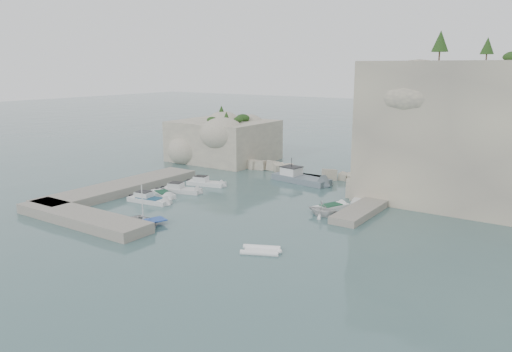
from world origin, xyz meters
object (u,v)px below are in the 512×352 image
Objects in this scene: motorboat_a at (206,185)px; inflatable_dinghy at (261,252)px; tender_east_c at (360,203)px; motorboat_c at (163,196)px; tender_east_b at (331,210)px; work_boat at (301,182)px; motorboat_d at (149,202)px; tender_east_d at (365,198)px; motorboat_b at (182,192)px; tender_east_a at (323,216)px; rowboat at (144,227)px.

motorboat_a is 26.84m from inflatable_dinghy.
tender_east_c reaches higher than inflatable_dinghy.
motorboat_c reaches higher than inflatable_dinghy.
work_boat reaches higher than tender_east_b.
motorboat_a is at bearing 83.52° from motorboat_d.
tender_east_c is 0.52× the size of work_boat.
tender_east_d reaches higher than inflatable_dinghy.
motorboat_a is 1.59× the size of inflatable_dinghy.
motorboat_b is 0.59× the size of work_boat.
tender_east_a is 0.71× the size of tender_east_b.
motorboat_b is 1.66× the size of tender_east_a.
motorboat_a reaches higher than inflatable_dinghy.
tender_east_b is at bearing -38.28° from work_boat.
motorboat_b is at bearing -117.44° from work_boat.
work_boat reaches higher than tender_east_d.
rowboat is 26.33m from tender_east_c.
motorboat_d is at bearing 138.97° from tender_east_b.
tender_east_d is 0.45× the size of work_boat.
motorboat_a is (0.69, 7.77, 0.00)m from motorboat_c.
tender_east_b is (-0.38, 2.80, 0.00)m from tender_east_a.
inflatable_dinghy is (14.18, 0.85, 0.00)m from rowboat.
tender_east_c is at bearing -4.50° from motorboat_a.
motorboat_a is 20.61m from tender_east_a.
tender_east_d is at bearing -5.58° from tender_east_a.
motorboat_c is 20.13m from work_boat.
motorboat_a is 10.89m from motorboat_d.
motorboat_c is 0.92× the size of rowboat.
tender_east_d reaches higher than motorboat_a.
motorboat_b is 17.44m from work_boat.
work_boat is at bearing 70.20° from tender_east_d.
motorboat_c is 0.78× the size of motorboat_d.
tender_east_d reaches higher than tender_east_c.
work_boat is (3.49, 27.21, 0.00)m from rowboat.
motorboat_c is 21.28m from tender_east_a.
motorboat_b is at bearing 97.68° from tender_east_c.
tender_east_c is at bearing 4.24° from tender_east_b.
tender_east_a is 10.19m from tender_east_d.
tender_east_c is (22.17, 11.52, 0.00)m from motorboat_c.
motorboat_d is 6.00m from motorboat_b.
motorboat_b is 23.99m from tender_east_d.
tender_east_d is (14.56, 24.18, 0.00)m from rowboat.
inflatable_dinghy is at bearing -23.38° from motorboat_d.
motorboat_d is at bearing 108.27° from tender_east_a.
rowboat is at bearing 144.45° from tender_east_d.
motorboat_b is 14.66m from rowboat.
motorboat_c is 0.81× the size of motorboat_a.
work_boat reaches higher than motorboat_a.
motorboat_b reaches higher than tender_east_b.
motorboat_d is 22.50m from work_boat.
rowboat is at bearing -84.39° from motorboat_a.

